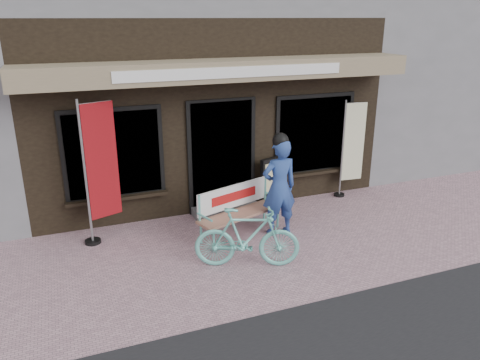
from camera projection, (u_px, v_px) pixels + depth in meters
name	position (u px, v px, depth m)	size (l,w,h in m)	color
ground	(263.00, 254.00, 7.56)	(70.00, 70.00, 0.00)	#B38995
storefront	(179.00, 45.00, 10.93)	(7.00, 6.77, 6.00)	black
neighbor_right_near	(444.00, 45.00, 14.38)	(10.00, 7.00, 5.60)	slate
bench	(238.00, 206.00, 8.10)	(1.66, 0.90, 0.88)	#63C2B5
person	(279.00, 185.00, 8.00)	(0.63, 0.42, 1.81)	#29448D
bicycle	(247.00, 238.00, 7.03)	(0.45, 1.59, 0.96)	#63C2B5
nobori_red	(99.00, 169.00, 7.65)	(0.72, 0.39, 2.44)	gray
nobori_cream	(352.00, 147.00, 9.70)	(0.60, 0.24, 2.05)	gray
menu_stand	(271.00, 182.00, 9.31)	(0.50, 0.25, 1.00)	black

